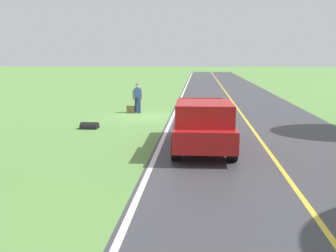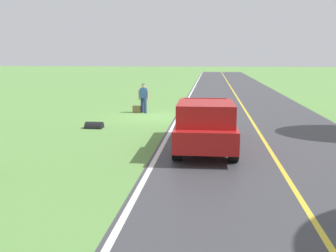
% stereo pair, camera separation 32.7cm
% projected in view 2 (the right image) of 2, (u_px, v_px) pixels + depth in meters
% --- Properties ---
extents(ground_plane, '(200.00, 200.00, 0.00)m').
position_uv_depth(ground_plane, '(153.00, 117.00, 20.88)').
color(ground_plane, '#609347').
extents(road_surface, '(8.18, 120.00, 0.00)m').
position_uv_depth(road_surface, '(250.00, 119.00, 20.30)').
color(road_surface, '#3D3D42').
rests_on(road_surface, ground).
extents(lane_edge_line, '(0.16, 117.60, 0.00)m').
position_uv_depth(lane_edge_line, '(178.00, 117.00, 20.73)').
color(lane_edge_line, silver).
rests_on(lane_edge_line, ground).
extents(lane_centre_line, '(0.14, 117.60, 0.00)m').
position_uv_depth(lane_centre_line, '(250.00, 118.00, 20.30)').
color(lane_centre_line, gold).
rests_on(lane_centre_line, ground).
extents(hitchhiker_walking, '(0.62, 0.51, 1.75)m').
position_uv_depth(hitchhiker_walking, '(144.00, 96.00, 22.26)').
color(hitchhiker_walking, navy).
rests_on(hitchhiker_walking, ground).
extents(suitcase_carried, '(0.47, 0.21, 0.42)m').
position_uv_depth(suitcase_carried, '(137.00, 109.00, 22.36)').
color(suitcase_carried, brown).
rests_on(suitcase_carried, ground).
extents(pickup_truck_passing, '(2.17, 5.43, 1.82)m').
position_uv_depth(pickup_truck_passing, '(205.00, 123.00, 13.39)').
color(pickup_truck_passing, '#B21919').
rests_on(pickup_truck_passing, ground).
extents(drainage_culvert, '(0.80, 0.60, 0.60)m').
position_uv_depth(drainage_culvert, '(94.00, 128.00, 17.64)').
color(drainage_culvert, black).
rests_on(drainage_culvert, ground).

